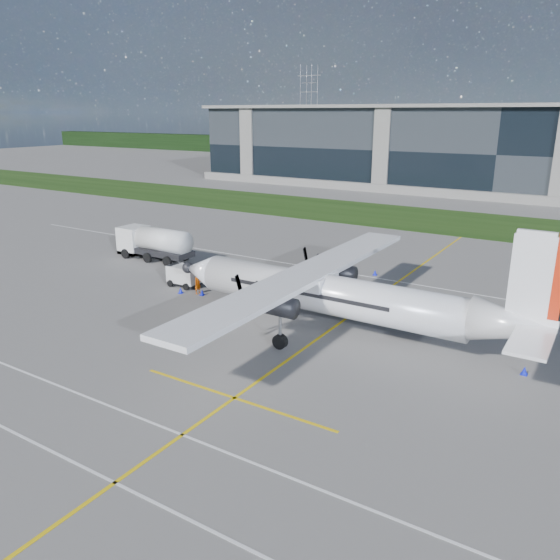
# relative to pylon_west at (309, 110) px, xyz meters

# --- Properties ---
(ground) EXTENTS (400.00, 400.00, 0.00)m
(ground) POSITION_rel_pylon_west_xyz_m (80.00, -110.00, -15.00)
(ground) COLOR #63605E
(ground) RESTS_ON ground
(grass_strip) EXTENTS (400.00, 18.00, 0.04)m
(grass_strip) POSITION_rel_pylon_west_xyz_m (80.00, -102.00, -14.98)
(grass_strip) COLOR #1A380F
(grass_strip) RESTS_ON ground
(terminal_building) EXTENTS (120.00, 20.00, 15.00)m
(terminal_building) POSITION_rel_pylon_west_xyz_m (80.00, -70.00, -7.50)
(terminal_building) COLOR black
(terminal_building) RESTS_ON ground
(tree_line) EXTENTS (400.00, 6.00, 6.00)m
(tree_line) POSITION_rel_pylon_west_xyz_m (80.00, -10.00, -12.00)
(tree_line) COLOR black
(tree_line) RESTS_ON ground
(pylon_west) EXTENTS (9.00, 4.60, 30.00)m
(pylon_west) POSITION_rel_pylon_west_xyz_m (0.00, 0.00, 0.00)
(pylon_west) COLOR gray
(pylon_west) RESTS_ON ground
(yellow_taxiway_centerline) EXTENTS (0.20, 70.00, 0.01)m
(yellow_taxiway_centerline) POSITION_rel_pylon_west_xyz_m (83.00, -140.00, -14.99)
(yellow_taxiway_centerline) COLOR yellow
(yellow_taxiway_centerline) RESTS_ON ground
(white_lane_line) EXTENTS (90.00, 0.15, 0.01)m
(white_lane_line) POSITION_rel_pylon_west_xyz_m (80.00, -164.00, -14.99)
(white_lane_line) COLOR white
(white_lane_line) RESTS_ON ground
(turboprop_aircraft) EXTENTS (26.73, 27.72, 8.31)m
(turboprop_aircraft) POSITION_rel_pylon_west_xyz_m (83.69, -145.21, -10.84)
(turboprop_aircraft) COLOR white
(turboprop_aircraft) RESTS_ON ground
(fuel_tanker_truck) EXTENTS (8.76, 2.85, 3.28)m
(fuel_tanker_truck) POSITION_rel_pylon_west_xyz_m (59.00, -137.78, -13.36)
(fuel_tanker_truck) COLOR silver
(fuel_tanker_truck) RESTS_ON ground
(baggage_tug) EXTENTS (2.93, 1.76, 1.76)m
(baggage_tug) POSITION_rel_pylon_west_xyz_m (67.96, -142.86, -14.12)
(baggage_tug) COLOR silver
(baggage_tug) RESTS_ON ground
(ground_crew_person) EXTENTS (0.66, 0.86, 1.99)m
(ground_crew_person) POSITION_rel_pylon_west_xyz_m (70.26, -143.83, -14.01)
(ground_crew_person) COLOR #F25907
(ground_crew_person) RESTS_ON ground
(safety_cone_fwd) EXTENTS (0.36, 0.36, 0.50)m
(safety_cone_fwd) POSITION_rel_pylon_west_xyz_m (69.00, -144.53, -14.75)
(safety_cone_fwd) COLOR #0B16C9
(safety_cone_fwd) RESTS_ON ground
(safety_cone_nose_stbd) EXTENTS (0.36, 0.36, 0.50)m
(safety_cone_nose_stbd) POSITION_rel_pylon_west_xyz_m (70.81, -143.98, -14.75)
(safety_cone_nose_stbd) COLOR #0B16C9
(safety_cone_nose_stbd) RESTS_ON ground
(safety_cone_stbdwing) EXTENTS (0.36, 0.36, 0.50)m
(safety_cone_stbdwing) POSITION_rel_pylon_west_xyz_m (80.48, -131.22, -14.75)
(safety_cone_stbdwing) COLOR #0B16C9
(safety_cone_stbdwing) RESTS_ON ground
(safety_cone_tail) EXTENTS (0.36, 0.36, 0.50)m
(safety_cone_tail) POSITION_rel_pylon_west_xyz_m (95.31, -145.17, -14.75)
(safety_cone_tail) COLOR #0B16C9
(safety_cone_tail) RESTS_ON ground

